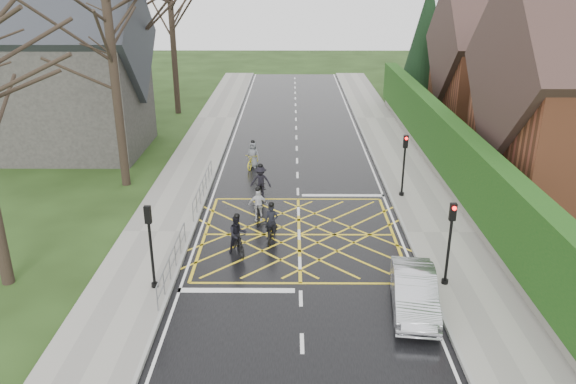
{
  "coord_description": "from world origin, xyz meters",
  "views": [
    {
      "loc": [
        -0.33,
        -21.51,
        10.41
      ],
      "look_at": [
        -0.48,
        1.66,
        1.3
      ],
      "focal_mm": 35.0,
      "sensor_mm": 36.0,
      "label": 1
    }
  ],
  "objects_px": {
    "cyclist_mid": "(261,185)",
    "cyclist_lead": "(253,158)",
    "cyclist_rear": "(272,227)",
    "cyclist_front": "(258,209)",
    "car": "(414,292)",
    "cyclist_back": "(237,238)"
  },
  "relations": [
    {
      "from": "cyclist_back",
      "to": "cyclist_lead",
      "type": "xyz_separation_m",
      "value": [
        -0.06,
        10.38,
        -0.07
      ]
    },
    {
      "from": "cyclist_mid",
      "to": "car",
      "type": "bearing_deg",
      "value": -55.42
    },
    {
      "from": "cyclist_back",
      "to": "cyclist_mid",
      "type": "xyz_separation_m",
      "value": [
        0.61,
        5.93,
        -0.0
      ]
    },
    {
      "from": "cyclist_front",
      "to": "car",
      "type": "height_order",
      "value": "cyclist_front"
    },
    {
      "from": "cyclist_back",
      "to": "cyclist_lead",
      "type": "height_order",
      "value": "cyclist_back"
    },
    {
      "from": "cyclist_rear",
      "to": "cyclist_lead",
      "type": "height_order",
      "value": "cyclist_rear"
    },
    {
      "from": "cyclist_rear",
      "to": "cyclist_mid",
      "type": "relative_size",
      "value": 0.95
    },
    {
      "from": "car",
      "to": "cyclist_lead",
      "type": "bearing_deg",
      "value": 119.8
    },
    {
      "from": "car",
      "to": "cyclist_front",
      "type": "bearing_deg",
      "value": 134.54
    },
    {
      "from": "cyclist_front",
      "to": "cyclist_lead",
      "type": "relative_size",
      "value": 0.92
    },
    {
      "from": "cyclist_lead",
      "to": "cyclist_mid",
      "type": "bearing_deg",
      "value": -65.37
    },
    {
      "from": "cyclist_front",
      "to": "cyclist_mid",
      "type": "bearing_deg",
      "value": 88.97
    },
    {
      "from": "cyclist_mid",
      "to": "cyclist_lead",
      "type": "relative_size",
      "value": 1.04
    },
    {
      "from": "cyclist_front",
      "to": "car",
      "type": "bearing_deg",
      "value": -53.59
    },
    {
      "from": "car",
      "to": "cyclist_back",
      "type": "bearing_deg",
      "value": 153.43
    },
    {
      "from": "cyclist_back",
      "to": "cyclist_front",
      "type": "bearing_deg",
      "value": 55.12
    },
    {
      "from": "cyclist_mid",
      "to": "cyclist_back",
      "type": "bearing_deg",
      "value": -90.48
    },
    {
      "from": "cyclist_back",
      "to": "cyclist_mid",
      "type": "bearing_deg",
      "value": 61.24
    },
    {
      "from": "cyclist_rear",
      "to": "cyclist_mid",
      "type": "height_order",
      "value": "cyclist_mid"
    },
    {
      "from": "cyclist_mid",
      "to": "cyclist_front",
      "type": "height_order",
      "value": "cyclist_mid"
    },
    {
      "from": "cyclist_rear",
      "to": "cyclist_mid",
      "type": "bearing_deg",
      "value": 103.22
    },
    {
      "from": "cyclist_front",
      "to": "car",
      "type": "distance_m",
      "value": 8.93
    }
  ]
}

